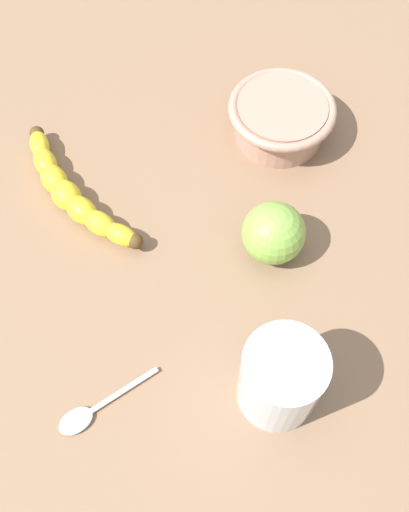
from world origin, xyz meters
TOP-DOWN VIEW (x-y plane):
  - wooden_tabletop at (0.00, 0.00)cm, footprint 120.00×120.00cm
  - banana at (-6.92, -8.48)cm, footprint 18.01×14.58cm
  - smoothie_glass at (17.32, 13.38)cm, footprint 7.92×7.92cm
  - ceramic_bowl at (-16.07, 16.91)cm, footprint 13.19×13.19cm
  - green_apple_fruit at (0.63, 14.40)cm, footprint 7.05×7.05cm
  - teaspoon at (19.06, -5.93)cm, footprint 7.14×10.28cm

SIDE VIEW (x-z plane):
  - wooden_tabletop at x=0.00cm, z-range 0.00..3.00cm
  - teaspoon at x=19.06cm, z-range 3.00..3.80cm
  - banana at x=-6.92cm, z-range 3.00..6.28cm
  - ceramic_bowl at x=-16.07cm, z-range 3.50..8.79cm
  - green_apple_fruit at x=0.63cm, z-range 3.00..10.05cm
  - smoothie_glass at x=17.32cm, z-range 2.81..12.57cm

